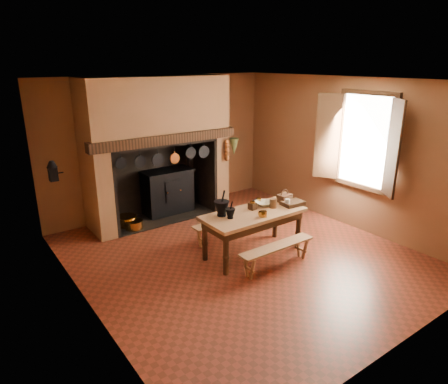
{
  "coord_description": "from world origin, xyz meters",
  "views": [
    {
      "loc": [
        -3.72,
        -4.63,
        3.07
      ],
      "look_at": [
        -0.15,
        0.3,
        1.06
      ],
      "focal_mm": 32.0,
      "sensor_mm": 36.0,
      "label": 1
    }
  ],
  "objects_px": {
    "iron_range": "(168,191)",
    "work_table": "(253,219)",
    "mixing_bowl": "(264,204)",
    "coffee_grinder": "(253,206)",
    "wicker_basket": "(284,198)",
    "bench_front": "(277,251)"
  },
  "relations": [
    {
      "from": "wicker_basket",
      "to": "iron_range",
      "type": "bearing_deg",
      "value": 106.52
    },
    {
      "from": "iron_range",
      "to": "coffee_grinder",
      "type": "bearing_deg",
      "value": -82.9
    },
    {
      "from": "iron_range",
      "to": "bench_front",
      "type": "relative_size",
      "value": 1.19
    },
    {
      "from": "mixing_bowl",
      "to": "wicker_basket",
      "type": "relative_size",
      "value": 1.12
    },
    {
      "from": "work_table",
      "to": "bench_front",
      "type": "bearing_deg",
      "value": -90.0
    },
    {
      "from": "wicker_basket",
      "to": "bench_front",
      "type": "bearing_deg",
      "value": -144.73
    },
    {
      "from": "iron_range",
      "to": "mixing_bowl",
      "type": "xyz_separation_m",
      "value": [
        0.56,
        -2.36,
        0.29
      ]
    },
    {
      "from": "iron_range",
      "to": "work_table",
      "type": "xyz_separation_m",
      "value": [
        0.23,
        -2.5,
        0.14
      ]
    },
    {
      "from": "work_table",
      "to": "bench_front",
      "type": "height_order",
      "value": "work_table"
    },
    {
      "from": "bench_front",
      "to": "wicker_basket",
      "type": "bearing_deg",
      "value": 40.87
    },
    {
      "from": "iron_range",
      "to": "coffee_grinder",
      "type": "relative_size",
      "value": 9.21
    },
    {
      "from": "mixing_bowl",
      "to": "coffee_grinder",
      "type": "bearing_deg",
      "value": -174.66
    },
    {
      "from": "coffee_grinder",
      "to": "wicker_basket",
      "type": "relative_size",
      "value": 0.69
    },
    {
      "from": "bench_front",
      "to": "coffee_grinder",
      "type": "relative_size",
      "value": 7.76
    },
    {
      "from": "work_table",
      "to": "iron_range",
      "type": "bearing_deg",
      "value": 95.21
    },
    {
      "from": "iron_range",
      "to": "mixing_bowl",
      "type": "distance_m",
      "value": 2.44
    },
    {
      "from": "work_table",
      "to": "mixing_bowl",
      "type": "height_order",
      "value": "mixing_bowl"
    },
    {
      "from": "coffee_grinder",
      "to": "wicker_basket",
      "type": "bearing_deg",
      "value": -10.24
    },
    {
      "from": "iron_range",
      "to": "coffee_grinder",
      "type": "height_order",
      "value": "iron_range"
    },
    {
      "from": "wicker_basket",
      "to": "coffee_grinder",
      "type": "bearing_deg",
      "value": 171.47
    },
    {
      "from": "bench_front",
      "to": "iron_range",
      "type": "bearing_deg",
      "value": 94.24
    },
    {
      "from": "coffee_grinder",
      "to": "bench_front",
      "type": "bearing_deg",
      "value": -103.06
    }
  ]
}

